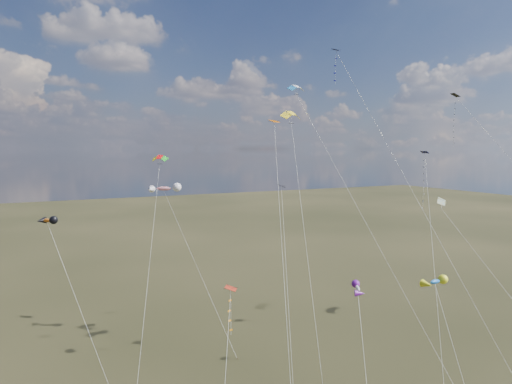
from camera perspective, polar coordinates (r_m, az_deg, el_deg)
name	(u,v)px	position (r m, az deg, el deg)	size (l,w,h in m)	color
diamond_black_high	(467,132)	(63.12, 24.83, 6.86)	(16.74, 20.10, 30.84)	black
diamond_navy_tall	(350,91)	(54.09, 11.69, 12.26)	(5.74, 23.93, 35.52)	#0B1243
diamond_black_mid	(284,238)	(49.51, 3.58, -5.78)	(5.58, 12.13, 19.85)	black
diamond_red_low	(230,317)	(38.01, -3.22, -15.39)	(4.64, 7.47, 12.87)	#A02612
diamond_navy_right	(425,191)	(49.69, 20.33, 0.14)	(10.10, 13.19, 23.69)	#11134F
diamond_orange_center	(279,195)	(43.78, 2.87, -0.39)	(8.24, 18.14, 26.98)	#C15600
parafoil_yellow	(291,114)	(53.87, 4.46, 9.68)	(7.11, 16.98, 28.71)	gold
parafoil_blue_white	(298,88)	(56.26, 5.22, 12.78)	(3.75, 26.37, 31.94)	#2073B6
parafoil_striped	(442,200)	(69.25, 22.24, -0.87)	(4.78, 15.85, 17.56)	yellow
parafoil_tricolor	(159,158)	(61.49, -11.97, 4.16)	(8.72, 19.50, 23.39)	#D4C706
novelty_orange_black	(47,221)	(53.72, -24.62, -3.33)	(6.00, 9.60, 16.79)	#C05910
novelty_white_purple	(358,289)	(37.76, 12.61, -11.79)	(4.60, 8.45, 13.22)	silver
novelty_redwhite_stripe	(164,189)	(59.08, -11.43, 0.38)	(7.17, 12.65, 19.53)	red
novelty_blue_yellow	(435,282)	(42.59, 21.50, -10.46)	(3.89, 8.96, 13.02)	blue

